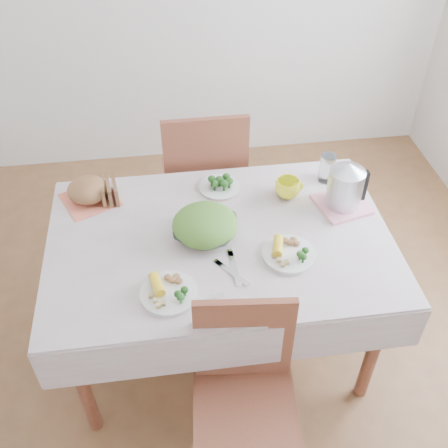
{
  "coord_description": "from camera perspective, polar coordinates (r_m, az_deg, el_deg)",
  "views": [
    {
      "loc": [
        -0.21,
        -1.65,
        2.34
      ],
      "look_at": [
        0.02,
        0.02,
        0.82
      ],
      "focal_mm": 42.0,
      "sensor_mm": 36.0,
      "label": 1
    }
  ],
  "objects": [
    {
      "name": "bread_loaf",
      "position": [
        2.53,
        -14.58,
        3.58
      ],
      "size": [
        0.21,
        0.2,
        0.11
      ],
      "primitive_type": "ellipsoid",
      "rotation": [
        0.0,
        0.0,
        -0.12
      ],
      "color": "brown",
      "rests_on": "napkin"
    },
    {
      "name": "tablecloth",
      "position": [
        2.3,
        -0.43,
        -1.56
      ],
      "size": [
        1.5,
        1.0,
        0.01
      ],
      "primitive_type": "cube",
      "color": "beige",
      "rests_on": "dining_table"
    },
    {
      "name": "pink_tray",
      "position": [
        2.51,
        12.67,
        2.07
      ],
      "size": [
        0.27,
        0.27,
        0.02
      ],
      "primitive_type": "cube",
      "rotation": [
        0.0,
        0.0,
        0.23
      ],
      "color": "pink",
      "rests_on": "tablecloth"
    },
    {
      "name": "fork_right",
      "position": [
        2.16,
        1.16,
        -4.82
      ],
      "size": [
        0.03,
        0.2,
        0.0
      ],
      "primitive_type": "cube",
      "rotation": [
        0.0,
        0.0,
        0.04
      ],
      "color": "silver",
      "rests_on": "tablecloth"
    },
    {
      "name": "broccoli_plate",
      "position": [
        2.54,
        -0.5,
        4.02
      ],
      "size": [
        0.26,
        0.26,
        0.02
      ],
      "primitive_type": "cylinder",
      "rotation": [
        0.0,
        0.0,
        0.38
      ],
      "color": "beige",
      "rests_on": "tablecloth"
    },
    {
      "name": "dining_table",
      "position": [
        2.57,
        -0.38,
        -7.72
      ],
      "size": [
        1.4,
        0.9,
        0.75
      ],
      "primitive_type": "cube",
      "color": "brown",
      "rests_on": "floor"
    },
    {
      "name": "fork_left",
      "position": [
        2.14,
        0.91,
        -5.36
      ],
      "size": [
        0.13,
        0.16,
        0.0
      ],
      "primitive_type": "cube",
      "rotation": [
        0.0,
        0.0,
        0.64
      ],
      "color": "silver",
      "rests_on": "tablecloth"
    },
    {
      "name": "electric_kettle",
      "position": [
        2.44,
        13.06,
        4.1
      ],
      "size": [
        0.21,
        0.21,
        0.23
      ],
      "primitive_type": "cylinder",
      "rotation": [
        0.0,
        0.0,
        -0.36
      ],
      "color": "#B2B5BA",
      "rests_on": "pink_tray"
    },
    {
      "name": "salad_bowl",
      "position": [
        2.28,
        -2.04,
        -0.66
      ],
      "size": [
        0.34,
        0.34,
        0.07
      ],
      "primitive_type": "imported",
      "rotation": [
        0.0,
        0.0,
        -0.34
      ],
      "color": "white",
      "rests_on": "tablecloth"
    },
    {
      "name": "chair_far",
      "position": [
        3.07,
        -2.26,
        4.41
      ],
      "size": [
        0.46,
        0.46,
        1.02
      ],
      "primitive_type": "cube",
      "rotation": [
        0.0,
        0.0,
        3.15
      ],
      "color": "brown",
      "rests_on": "floor"
    },
    {
      "name": "napkin",
      "position": [
        2.56,
        -14.37,
        2.6
      ],
      "size": [
        0.31,
        0.31,
        0.0
      ],
      "primitive_type": "cube",
      "rotation": [
        0.0,
        0.0,
        0.44
      ],
      "color": "#EF7358",
      "rests_on": "tablecloth"
    },
    {
      "name": "floor",
      "position": [
        2.87,
        -0.35,
        -12.57
      ],
      "size": [
        3.6,
        3.6,
        0.0
      ],
      "primitive_type": "plane",
      "color": "brown",
      "rests_on": "ground"
    },
    {
      "name": "glass_tumbler",
      "position": [
        2.62,
        11.14,
        5.86
      ],
      "size": [
        0.09,
        0.09,
        0.14
      ],
      "primitive_type": "cylinder",
      "rotation": [
        0.0,
        0.0,
        -0.14
      ],
      "color": "white",
      "rests_on": "tablecloth"
    },
    {
      "name": "chair_near",
      "position": [
        2.13,
        2.35,
        -19.59
      ],
      "size": [
        0.44,
        0.44,
        0.89
      ],
      "primitive_type": "cube",
      "rotation": [
        0.0,
        0.0,
        -0.1
      ],
      "color": "brown",
      "rests_on": "floor"
    },
    {
      "name": "yellow_mug",
      "position": [
        2.5,
        6.93,
        3.87
      ],
      "size": [
        0.15,
        0.15,
        0.09
      ],
      "primitive_type": "imported",
      "rotation": [
        0.0,
        0.0,
        0.34
      ],
      "color": "#FDFF28",
      "rests_on": "tablecloth"
    },
    {
      "name": "dinner_plate_left",
      "position": [
        2.07,
        -6.01,
        -7.5
      ],
      "size": [
        0.25,
        0.25,
        0.02
      ],
      "primitive_type": "cylinder",
      "rotation": [
        0.0,
        0.0,
        -0.12
      ],
      "color": "white",
      "rests_on": "tablecloth"
    },
    {
      "name": "dinner_plate_right",
      "position": [
        2.22,
        7.07,
        -3.28
      ],
      "size": [
        0.32,
        0.32,
        0.02
      ],
      "primitive_type": "cylinder",
      "rotation": [
        0.0,
        0.0,
        -0.62
      ],
      "color": "white",
      "rests_on": "tablecloth"
    },
    {
      "name": "knife",
      "position": [
        2.05,
        -2.52,
        -8.22
      ],
      "size": [
        0.18,
        0.05,
        0.0
      ],
      "primitive_type": "cube",
      "rotation": [
        0.0,
        0.0,
        1.74
      ],
      "color": "silver",
      "rests_on": "tablecloth"
    }
  ]
}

